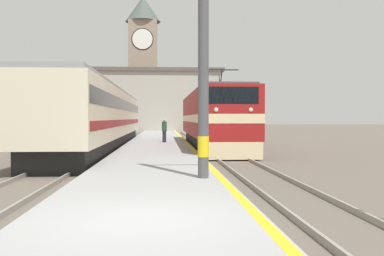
{
  "coord_description": "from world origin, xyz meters",
  "views": [
    {
      "loc": [
        0.34,
        -7.67,
        2.0
      ],
      "look_at": [
        2.04,
        18.27,
        1.42
      ],
      "focal_mm": 42.0,
      "sensor_mm": 36.0,
      "label": 1
    }
  ],
  "objects": [
    {
      "name": "platform",
      "position": [
        0.0,
        25.0,
        0.14
      ],
      "size": [
        4.31,
        140.0,
        0.28
      ],
      "color": "#999999",
      "rests_on": "ground"
    },
    {
      "name": "station_building",
      "position": [
        -2.96,
        57.24,
        4.44
      ],
      "size": [
        23.37,
        9.32,
        8.83
      ],
      "color": "#A8A399",
      "rests_on": "ground"
    },
    {
      "name": "ground_plane",
      "position": [
        0.0,
        30.0,
        0.0
      ],
      "size": [
        200.0,
        200.0,
        0.0
      ],
      "primitive_type": "plane",
      "color": "#60564C"
    },
    {
      "name": "rail_track_far",
      "position": [
        -3.55,
        25.0,
        0.03
      ],
      "size": [
        2.83,
        140.0,
        0.16
      ],
      "color": "#60564C",
      "rests_on": "ground"
    },
    {
      "name": "passenger_train",
      "position": [
        -3.55,
        22.22,
        2.07
      ],
      "size": [
        2.92,
        30.08,
        3.84
      ],
      "color": "black",
      "rests_on": "ground"
    },
    {
      "name": "person_on_platform",
      "position": [
        0.45,
        24.14,
        1.16
      ],
      "size": [
        0.34,
        0.34,
        1.67
      ],
      "color": "#23232D",
      "rests_on": "platform"
    },
    {
      "name": "catenary_mast",
      "position": [
        1.56,
        5.15,
        4.13
      ],
      "size": [
        2.38,
        0.33,
        7.88
      ],
      "color": "#4C4C51",
      "rests_on": "platform"
    },
    {
      "name": "clock_tower",
      "position": [
        -3.0,
        70.0,
        12.3
      ],
      "size": [
        5.99,
        5.99,
        22.81
      ],
      "color": "gray",
      "rests_on": "ground"
    },
    {
      "name": "locomotive_train",
      "position": [
        3.57,
        22.0,
        1.92
      ],
      "size": [
        2.92,
        18.95,
        4.73
      ],
      "color": "black",
      "rests_on": "ground"
    },
    {
      "name": "rail_track_near",
      "position": [
        3.57,
        25.0,
        0.03
      ],
      "size": [
        2.83,
        140.0,
        0.16
      ],
      "color": "#60564C",
      "rests_on": "ground"
    }
  ]
}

